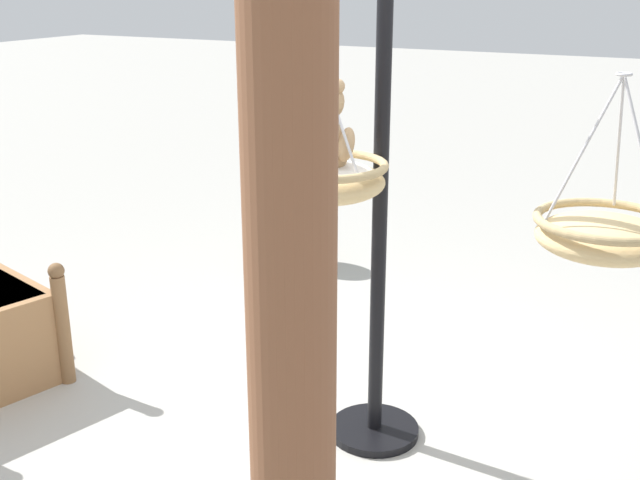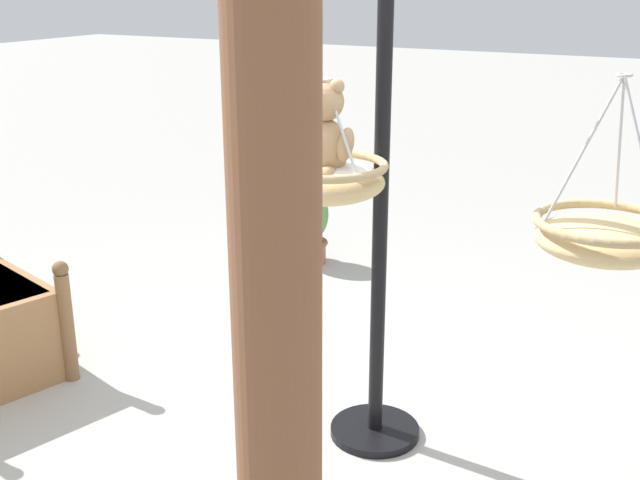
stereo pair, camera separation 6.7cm
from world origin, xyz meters
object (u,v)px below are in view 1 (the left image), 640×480
Objects in this scene: teddy_bear at (323,137)px; hanging_basket_left_high at (604,234)px; greenhouse_pillar_left at (291,303)px; potted_plant_flowering_red at (300,224)px; display_pole_central at (378,283)px; hanging_basket_with_teddy at (326,178)px.

teddy_bear is 0.59× the size of hanging_basket_left_high.
hanging_basket_left_high is 0.24× the size of greenhouse_pillar_left.
hanging_basket_left_high is 1.75m from greenhouse_pillar_left.
potted_plant_flowering_red is (2.44, -2.03, -0.89)m from hanging_basket_left_high.
display_pole_central is 3.56× the size of hanging_basket_left_high.
hanging_basket_left_high reaches higher than potted_plant_flowering_red.
potted_plant_flowering_red is at bearing -53.35° from display_pole_central.
greenhouse_pillar_left is (-0.48, 1.70, 0.66)m from display_pole_central.
hanging_basket_with_teddy is 0.18m from teddy_bear.
hanging_basket_left_high is at bearing 177.37° from display_pole_central.
display_pole_central is at bearing -74.27° from greenhouse_pillar_left.
hanging_basket_left_high is at bearing 140.28° from potted_plant_flowering_red.
hanging_basket_with_teddy is 1.14m from hanging_basket_left_high.
teddy_bear is (0.15, 0.27, 0.73)m from display_pole_central.
greenhouse_pillar_left is at bearing 113.75° from teddy_bear.
teddy_bear is (-0.00, 0.02, 0.18)m from hanging_basket_with_teddy.
hanging_basket_left_high is (-0.97, 0.04, 0.40)m from display_pole_central.
greenhouse_pillar_left reaches higher than display_pole_central.
display_pole_central is 0.84× the size of greenhouse_pillar_left.
hanging_basket_left_high is (-1.12, -0.23, -0.32)m from teddy_bear.
hanging_basket_left_high is (-1.12, -0.21, -0.14)m from hanging_basket_with_teddy.
display_pole_central reaches higher than teddy_bear.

